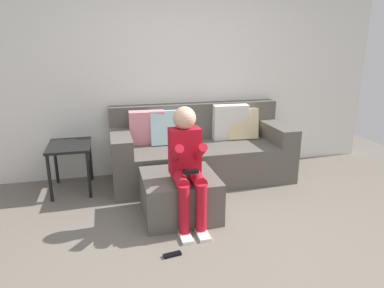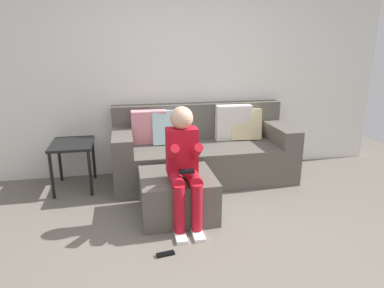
# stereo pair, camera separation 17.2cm
# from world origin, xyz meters

# --- Properties ---
(ground_plane) EXTENTS (7.29, 7.29, 0.00)m
(ground_plane) POSITION_xyz_m (0.00, 0.00, 0.00)
(ground_plane) COLOR #6B6359
(wall_back) EXTENTS (5.61, 0.10, 2.49)m
(wall_back) POSITION_xyz_m (0.00, 2.23, 1.25)
(wall_back) COLOR silver
(wall_back) RESTS_ON ground_plane
(couch_sectional) EXTENTS (2.21, 0.88, 0.92)m
(couch_sectional) POSITION_xyz_m (0.24, 1.81, 0.35)
(couch_sectional) COLOR #59544C
(couch_sectional) RESTS_ON ground_plane
(ottoman) EXTENTS (0.73, 0.70, 0.42)m
(ottoman) POSITION_xyz_m (-0.23, 0.90, 0.21)
(ottoman) COLOR #59544C
(ottoman) RESTS_ON ground_plane
(person_seated) EXTENTS (0.29, 0.58, 1.12)m
(person_seated) POSITION_xyz_m (-0.20, 0.71, 0.63)
(person_seated) COLOR red
(person_seated) RESTS_ON ground_plane
(side_table) EXTENTS (0.47, 0.60, 0.56)m
(side_table) POSITION_xyz_m (-1.33, 1.80, 0.48)
(side_table) COLOR black
(side_table) RESTS_ON ground_plane
(remote_near_ottoman) EXTENTS (0.16, 0.07, 0.02)m
(remote_near_ottoman) POSITION_xyz_m (-0.44, 0.21, 0.01)
(remote_near_ottoman) COLOR black
(remote_near_ottoman) RESTS_ON ground_plane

